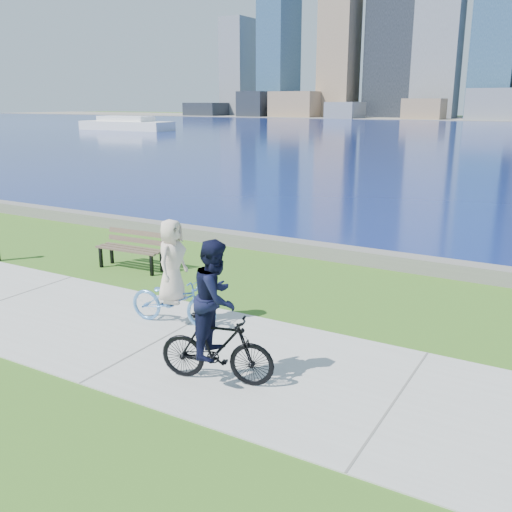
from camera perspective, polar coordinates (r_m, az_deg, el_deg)
The scene contains 7 objects.
ground at distance 9.75m, azimuth -9.64°, elevation -8.37°, with size 320.00×320.00×0.00m, color #33621A.
concrete_path at distance 9.75m, azimuth -9.64°, elevation -8.32°, with size 80.00×3.50×0.02m, color #ADAEA8.
seawall at distance 14.71m, azimuth 5.87°, elevation 0.62°, with size 90.00×0.50×0.35m, color slate.
ferry_near at distance 81.70m, azimuth -12.88°, elevation 12.72°, with size 13.90×3.97×1.89m.
park_bench at distance 13.82m, azimuth -12.23°, elevation 0.96°, with size 1.75×0.69×0.89m.
cyclist_woman at distance 10.14m, azimuth -8.31°, elevation -3.00°, with size 0.83×1.76×1.91m.
cyclist_man at distance 7.96m, azimuth -4.00°, elevation -6.78°, with size 0.88×1.73×2.07m.
Camera 1 is at (5.83, -6.79, 3.87)m, focal length 40.00 mm.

